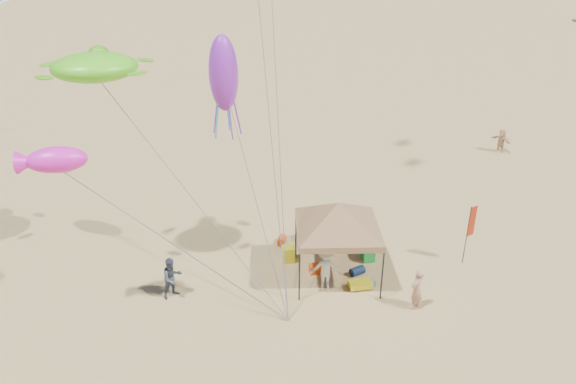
# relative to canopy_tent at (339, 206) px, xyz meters

# --- Properties ---
(ground) EXTENTS (280.00, 280.00, 0.00)m
(ground) POSITION_rel_canopy_tent_xyz_m (-1.98, -2.93, -3.26)
(ground) COLOR tan
(ground) RESTS_ON ground
(canopy_tent) EXTENTS (6.26, 6.26, 3.92)m
(canopy_tent) POSITION_rel_canopy_tent_xyz_m (0.00, 0.00, 0.00)
(canopy_tent) COLOR black
(canopy_tent) RESTS_ON ground
(feather_flag) EXTENTS (0.39, 0.18, 2.73)m
(feather_flag) POSITION_rel_canopy_tent_xyz_m (5.72, -0.11, -1.42)
(feather_flag) COLOR black
(feather_flag) RESTS_ON ground
(cooler_red) EXTENTS (0.54, 0.38, 0.38)m
(cooler_red) POSITION_rel_canopy_tent_xyz_m (-0.73, 0.38, -3.07)
(cooler_red) COLOR #DA4911
(cooler_red) RESTS_ON ground
(cooler_blue) EXTENTS (0.54, 0.38, 0.38)m
(cooler_blue) POSITION_rel_canopy_tent_xyz_m (2.63, 3.26, -3.07)
(cooler_blue) COLOR #151EB0
(cooler_blue) RESTS_ON ground
(bag_navy) EXTENTS (0.69, 0.54, 0.36)m
(bag_navy) POSITION_rel_canopy_tent_xyz_m (0.90, -0.10, -3.08)
(bag_navy) COLOR #0D1F3B
(bag_navy) RESTS_ON ground
(bag_orange) EXTENTS (0.54, 0.69, 0.36)m
(bag_orange) POSITION_rel_canopy_tent_xyz_m (-1.69, 2.92, -3.08)
(bag_orange) COLOR #E0400C
(bag_orange) RESTS_ON ground
(chair_green) EXTENTS (0.50, 0.50, 0.70)m
(chair_green) POSITION_rel_canopy_tent_xyz_m (1.68, 0.85, -2.91)
(chair_green) COLOR green
(chair_green) RESTS_ON ground
(chair_yellow) EXTENTS (0.50, 0.50, 0.70)m
(chair_yellow) POSITION_rel_canopy_tent_xyz_m (-1.70, 1.46, -2.91)
(chair_yellow) COLOR yellow
(chair_yellow) RESTS_ON ground
(crate_grey) EXTENTS (0.34, 0.30, 0.28)m
(crate_grey) POSITION_rel_canopy_tent_xyz_m (1.20, -0.93, -3.12)
(crate_grey) COLOR gray
(crate_grey) RESTS_ON ground
(beach_cart) EXTENTS (0.90, 0.50, 0.24)m
(beach_cart) POSITION_rel_canopy_tent_xyz_m (0.72, -1.04, -3.06)
(beach_cart) COLOR gold
(beach_cart) RESTS_ON ground
(person_near_a) EXTENTS (0.73, 0.68, 1.68)m
(person_near_a) POSITION_rel_canopy_tent_xyz_m (2.35, -2.61, -2.42)
(person_near_a) COLOR tan
(person_near_a) RESTS_ON ground
(person_near_b) EXTENTS (1.03, 0.96, 1.70)m
(person_near_b) POSITION_rel_canopy_tent_xyz_m (-6.54, -0.08, -2.41)
(person_near_b) COLOR #373D4B
(person_near_b) RESTS_ON ground
(person_near_c) EXTENTS (1.30, 0.93, 1.81)m
(person_near_c) POSITION_rel_canopy_tent_xyz_m (-0.62, -0.65, -2.35)
(person_near_c) COLOR white
(person_near_c) RESTS_ON ground
(person_far_c) EXTENTS (0.99, 1.46, 1.51)m
(person_far_c) POSITION_rel_canopy_tent_xyz_m (14.01, 11.19, -2.50)
(person_far_c) COLOR tan
(person_far_c) RESTS_ON ground
(turtle_kite) EXTENTS (3.80, 3.46, 1.03)m
(turtle_kite) POSITION_rel_canopy_tent_xyz_m (-8.58, 2.70, 5.13)
(turtle_kite) COLOR #57DD1C
(turtle_kite) RESTS_ON ground
(fish_kite) EXTENTS (2.15, 1.60, 0.86)m
(fish_kite) POSITION_rel_canopy_tent_xyz_m (-9.73, -0.46, 2.91)
(fish_kite) COLOR #EF1EC1
(fish_kite) RESTS_ON ground
(squid_kite) EXTENTS (1.38, 1.38, 2.83)m
(squid_kite) POSITION_rel_canopy_tent_xyz_m (-4.01, 1.98, 4.86)
(squid_kite) COLOR purple
(squid_kite) RESTS_ON ground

